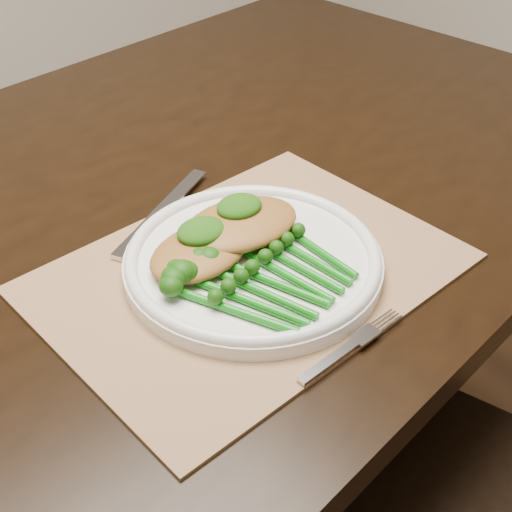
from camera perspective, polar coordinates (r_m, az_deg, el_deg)
dining_table at (r=1.18m, az=-7.25°, el=-11.13°), size 1.73×1.16×0.75m
placemat at (r=0.81m, az=-0.59°, el=-1.30°), size 0.48×0.37×0.00m
dinner_plate at (r=0.80m, az=-0.23°, el=-0.31°), size 0.29×0.29×0.03m
knife at (r=0.89m, az=-8.21°, el=2.89°), size 0.19×0.12×0.01m
fork at (r=0.72m, az=8.12°, el=-6.75°), size 0.14×0.03×0.00m
chicken_fillet_left at (r=0.79m, az=-4.50°, el=0.39°), size 0.15×0.12×0.03m
chicken_fillet_right at (r=0.81m, az=-1.25°, el=2.56°), size 0.15×0.11×0.03m
pesto_dollop_left at (r=0.79m, az=-4.38°, el=2.00°), size 0.06×0.05×0.02m
pesto_dollop_right at (r=0.82m, az=-1.36°, el=3.99°), size 0.05×0.05×0.02m
broccolini_bundle at (r=0.76m, az=1.51°, el=-1.62°), size 0.21×0.22×0.04m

